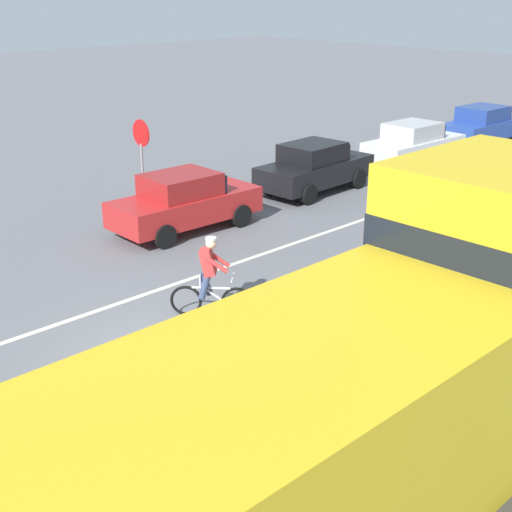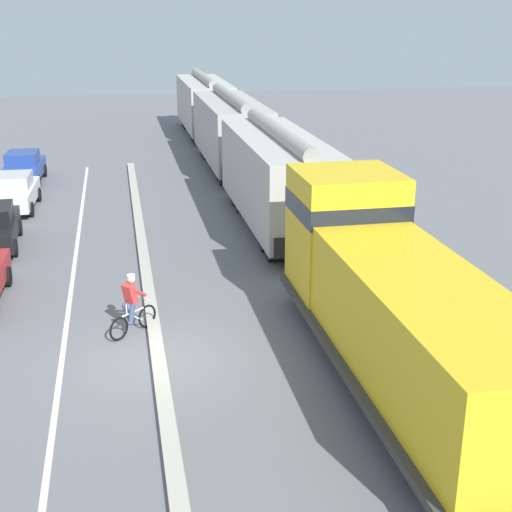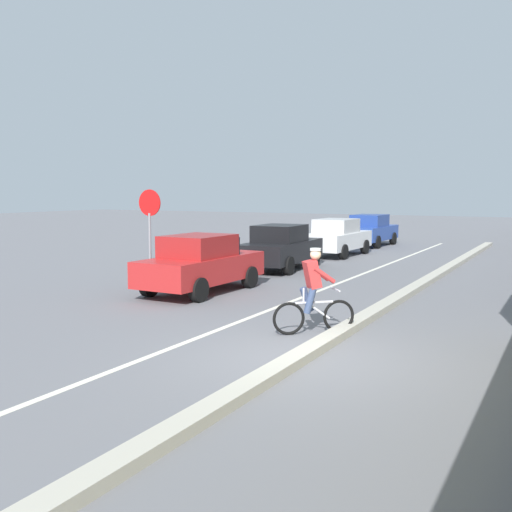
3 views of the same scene
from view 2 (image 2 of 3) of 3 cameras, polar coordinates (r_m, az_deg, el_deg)
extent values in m
plane|color=slate|center=(18.43, -7.83, -8.21)|extent=(120.00, 120.00, 0.00)
cube|color=#B2AD9E|center=(23.89, -8.77, -1.48)|extent=(0.36, 36.00, 0.16)
cube|color=silver|center=(23.97, -14.49, -2.01)|extent=(0.14, 36.00, 0.01)
cube|color=gold|center=(16.07, 12.55, -5.25)|extent=(2.70, 9.86, 2.40)
cube|color=gold|center=(20.24, 7.14, 1.88)|extent=(2.80, 2.80, 3.50)
cube|color=black|center=(20.02, 7.23, 4.03)|extent=(2.83, 2.83, 0.56)
cube|color=#383533|center=(17.08, 11.47, -8.11)|extent=(3.10, 11.60, 0.20)
cylinder|color=#4C4947|center=(17.15, 11.43, -8.56)|extent=(1.10, 3.00, 1.10)
cylinder|color=black|center=(20.54, 7.27, -3.66)|extent=(2.40, 1.00, 1.00)
cylinder|color=black|center=(19.85, 7.98, -4.54)|extent=(2.40, 1.00, 1.00)
cylinder|color=black|center=(19.16, 8.75, -5.47)|extent=(2.40, 1.00, 1.00)
cylinder|color=black|center=(15.30, 14.84, -12.73)|extent=(2.40, 1.00, 1.00)
cylinder|color=black|center=(14.70, 16.20, -14.29)|extent=(2.40, 1.00, 1.00)
cylinder|color=black|center=(14.13, 17.70, -15.97)|extent=(2.40, 1.00, 1.00)
cube|color=#B1AEA7|center=(28.33, 1.75, 6.40)|extent=(2.90, 10.40, 3.10)
cylinder|color=gray|center=(28.00, 1.79, 9.85)|extent=(0.60, 9.88, 0.60)
cube|color=black|center=(33.61, -0.26, 6.35)|extent=(2.61, 0.10, 0.70)
cube|color=black|center=(23.75, 4.52, 0.79)|extent=(2.61, 0.10, 0.70)
cylinder|color=black|center=(32.32, 0.24, 4.92)|extent=(2.46, 0.90, 0.90)
cylinder|color=black|center=(31.28, 0.64, 4.43)|extent=(2.46, 0.90, 0.90)
cylinder|color=black|center=(26.27, 3.00, 1.50)|extent=(2.46, 0.90, 0.90)
cylinder|color=black|center=(25.26, 3.60, 0.75)|extent=(2.46, 0.90, 0.90)
cube|color=#A7A59D|center=(39.52, -2.02, 10.06)|extent=(2.90, 10.40, 3.10)
cylinder|color=gray|center=(39.29, -2.05, 12.55)|extent=(0.60, 9.88, 0.60)
cube|color=black|center=(44.84, -3.09, 9.58)|extent=(2.61, 0.10, 0.70)
cube|color=black|center=(34.66, -0.60, 6.75)|extent=(2.61, 0.10, 0.70)
cylinder|color=black|center=(43.49, -2.80, 8.62)|extent=(2.46, 0.90, 0.90)
cylinder|color=black|center=(42.42, -2.58, 8.35)|extent=(2.46, 0.90, 0.90)
cylinder|color=black|center=(37.25, -1.33, 6.84)|extent=(2.46, 0.90, 0.90)
cylinder|color=black|center=(36.19, -1.03, 6.47)|extent=(2.46, 0.90, 0.90)
cube|color=#AFACA5|center=(50.90, -4.15, 12.08)|extent=(2.90, 10.40, 3.10)
cylinder|color=gray|center=(50.71, -4.20, 14.01)|extent=(0.60, 9.88, 0.60)
cube|color=black|center=(56.22, -4.80, 11.50)|extent=(2.61, 0.10, 0.70)
cube|color=black|center=(45.92, -3.29, 9.81)|extent=(2.61, 0.10, 0.70)
cylinder|color=black|center=(54.84, -4.61, 10.78)|extent=(2.46, 0.90, 0.90)
cylinder|color=black|center=(53.76, -4.47, 10.62)|extent=(2.46, 0.90, 0.90)
cylinder|color=black|center=(48.52, -3.70, 9.71)|extent=(2.46, 0.90, 0.90)
cylinder|color=black|center=(47.44, -3.53, 9.49)|extent=(2.46, 0.90, 0.90)
cylinder|color=black|center=(24.11, -19.30, -1.58)|extent=(0.24, 0.65, 0.64)
cylinder|color=black|center=(29.37, -18.45, 2.17)|extent=(0.25, 0.65, 0.64)
cylinder|color=black|center=(26.89, -18.79, 0.60)|extent=(0.25, 0.65, 0.64)
cube|color=silver|center=(33.17, -18.75, 4.65)|extent=(1.83, 4.25, 0.70)
cube|color=beige|center=(32.88, -18.91, 5.68)|extent=(1.56, 1.95, 0.60)
cube|color=#1E232D|center=(33.85, -18.64, 5.99)|extent=(1.43, 0.16, 0.51)
cylinder|color=black|center=(34.64, -19.69, 4.54)|extent=(0.24, 0.65, 0.64)
cylinder|color=black|center=(34.38, -17.04, 4.72)|extent=(0.24, 0.65, 0.64)
cylinder|color=black|center=(31.88, -17.59, 3.56)|extent=(0.24, 0.65, 0.64)
cube|color=#28479E|center=(38.28, -18.06, 6.57)|extent=(1.83, 4.25, 0.70)
cube|color=navy|center=(38.01, -18.19, 7.48)|extent=(1.56, 1.95, 0.60)
cube|color=#1E232D|center=(38.99, -17.98, 7.70)|extent=(1.43, 0.16, 0.51)
cylinder|color=black|center=(39.74, -18.91, 6.40)|extent=(0.24, 0.65, 0.64)
cylinder|color=black|center=(39.50, -16.59, 6.57)|extent=(0.24, 0.65, 0.64)
cylinder|color=black|center=(37.24, -19.51, 5.53)|extent=(0.24, 0.65, 0.64)
cylinder|color=black|center=(36.98, -17.04, 5.70)|extent=(0.24, 0.65, 0.64)
torus|color=black|center=(20.11, -8.70, -4.77)|extent=(0.53, 0.48, 0.66)
torus|color=black|center=(19.47, -10.91, -5.75)|extent=(0.53, 0.48, 0.66)
cylinder|color=silver|center=(19.67, -9.84, -4.46)|extent=(0.62, 0.56, 0.05)
cylinder|color=silver|center=(19.80, -9.60, -4.84)|extent=(0.39, 0.36, 0.36)
cylinder|color=silver|center=(19.47, -10.33, -4.25)|extent=(0.04, 0.04, 0.30)
cylinder|color=silver|center=(19.85, -8.95, -3.40)|extent=(0.35, 0.38, 0.04)
cylinder|color=#38476B|center=(19.64, -10.30, -4.36)|extent=(0.32, 0.31, 0.52)
cylinder|color=#38476B|center=(19.50, -9.90, -4.51)|extent=(0.29, 0.28, 0.52)
cube|color=red|center=(19.42, -10.04, -2.96)|extent=(0.47, 0.47, 0.57)
sphere|color=beige|center=(19.32, -9.95, -1.83)|extent=(0.22, 0.22, 0.22)
cylinder|color=white|center=(19.28, -9.97, -1.55)|extent=(0.22, 0.22, 0.05)
cylinder|color=red|center=(19.65, -9.94, -2.68)|extent=(0.40, 0.37, 0.36)
cylinder|color=red|center=(19.43, -9.29, -2.90)|extent=(0.40, 0.37, 0.36)
camera|label=1|loc=(14.22, 36.01, 7.38)|focal=50.00mm
camera|label=3|loc=(10.20, 18.84, -15.15)|focal=42.00mm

